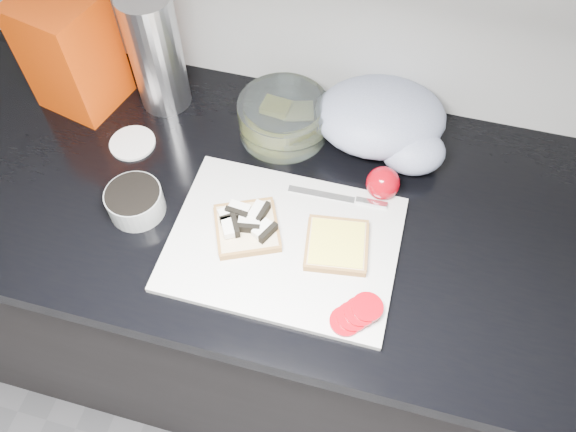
% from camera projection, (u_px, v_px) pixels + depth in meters
% --- Properties ---
extents(base_cabinet, '(3.50, 0.60, 0.86)m').
position_uv_depth(base_cabinet, '(259.00, 297.00, 1.46)').
color(base_cabinet, black).
rests_on(base_cabinet, ground).
extents(countertop, '(3.50, 0.64, 0.04)m').
position_uv_depth(countertop, '(249.00, 196.00, 1.09)').
color(countertop, black).
rests_on(countertop, base_cabinet).
extents(cutting_board, '(0.40, 0.30, 0.01)m').
position_uv_depth(cutting_board, '(284.00, 243.00, 1.00)').
color(cutting_board, silver).
rests_on(cutting_board, countertop).
extents(bread_left, '(0.15, 0.15, 0.03)m').
position_uv_depth(bread_left, '(246.00, 226.00, 1.00)').
color(bread_left, '#CAB48E').
rests_on(bread_left, cutting_board).
extents(bread_right, '(0.13, 0.13, 0.02)m').
position_uv_depth(bread_right, '(337.00, 245.00, 0.98)').
color(bread_right, '#CAB48E').
rests_on(bread_right, cutting_board).
extents(tomato_slices, '(0.09, 0.09, 0.02)m').
position_uv_depth(tomato_slices, '(356.00, 314.00, 0.90)').
color(tomato_slices, '#A6030F').
rests_on(tomato_slices, cutting_board).
extents(knife, '(0.19, 0.02, 0.01)m').
position_uv_depth(knife, '(350.00, 199.00, 1.04)').
color(knife, silver).
rests_on(knife, cutting_board).
extents(seed_tub, '(0.10, 0.10, 0.05)m').
position_uv_depth(seed_tub, '(135.00, 201.00, 1.02)').
color(seed_tub, gray).
rests_on(seed_tub, countertop).
extents(tub_lid, '(0.10, 0.10, 0.01)m').
position_uv_depth(tub_lid, '(132.00, 143.00, 1.13)').
color(tub_lid, white).
rests_on(tub_lid, countertop).
extents(glass_bowl, '(0.18, 0.18, 0.08)m').
position_uv_depth(glass_bowl, '(283.00, 118.00, 1.12)').
color(glass_bowl, silver).
rests_on(glass_bowl, countertop).
extents(bread_bag, '(0.18, 0.17, 0.24)m').
position_uv_depth(bread_bag, '(71.00, 53.00, 1.11)').
color(bread_bag, red).
rests_on(bread_bag, countertop).
extents(steel_canister, '(0.10, 0.10, 0.25)m').
position_uv_depth(steel_canister, '(156.00, 53.00, 1.10)').
color(steel_canister, '#B7B8BC').
rests_on(steel_canister, countertop).
extents(grocery_bag, '(0.29, 0.25, 0.11)m').
position_uv_depth(grocery_bag, '(385.00, 121.00, 1.09)').
color(grocery_bag, '#A7B0CE').
rests_on(grocery_bag, countertop).
extents(whole_tomatoes, '(0.06, 0.06, 0.06)m').
position_uv_depth(whole_tomatoes, '(383.00, 183.00, 1.04)').
color(whole_tomatoes, '#A6030F').
rests_on(whole_tomatoes, countertop).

